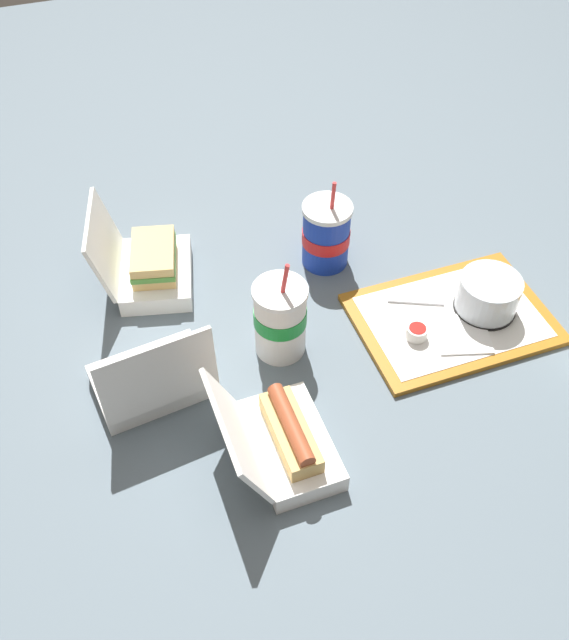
% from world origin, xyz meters
% --- Properties ---
extents(ground_plane, '(3.20, 3.20, 0.00)m').
position_xyz_m(ground_plane, '(0.00, 0.00, 0.00)').
color(ground_plane, slate).
extents(food_tray, '(0.37, 0.27, 0.01)m').
position_xyz_m(food_tray, '(0.35, -0.10, 0.01)').
color(food_tray, '#A56619').
rests_on(food_tray, ground_plane).
extents(cake_container, '(0.12, 0.12, 0.08)m').
position_xyz_m(cake_container, '(0.42, -0.10, 0.05)').
color(cake_container, black).
rests_on(cake_container, food_tray).
extents(ketchup_cup, '(0.04, 0.04, 0.02)m').
position_xyz_m(ketchup_cup, '(0.26, -0.13, 0.03)').
color(ketchup_cup, white).
rests_on(ketchup_cup, food_tray).
extents(napkin_stack, '(0.12, 0.12, 0.00)m').
position_xyz_m(napkin_stack, '(0.34, -0.15, 0.02)').
color(napkin_stack, white).
rests_on(napkin_stack, food_tray).
extents(plastic_fork, '(0.11, 0.06, 0.00)m').
position_xyz_m(plastic_fork, '(0.30, -0.04, 0.02)').
color(plastic_fork, white).
rests_on(plastic_fork, food_tray).
extents(clamshell_hotdog_corner, '(0.22, 0.17, 0.18)m').
position_xyz_m(clamshell_hotdog_corner, '(-0.23, -0.08, 0.04)').
color(clamshell_hotdog_corner, white).
rests_on(clamshell_hotdog_corner, ground_plane).
extents(clamshell_sandwich_front, '(0.22, 0.22, 0.18)m').
position_xyz_m(clamshell_sandwich_front, '(-0.18, 0.19, 0.04)').
color(clamshell_sandwich_front, white).
rests_on(clamshell_sandwich_front, ground_plane).
extents(clamshell_hotdog_right, '(0.18, 0.21, 0.15)m').
position_xyz_m(clamshell_hotdog_right, '(-0.05, -0.28, 0.04)').
color(clamshell_hotdog_right, white).
rests_on(clamshell_hotdog_right, ground_plane).
extents(soda_cup_right, '(0.10, 0.10, 0.20)m').
position_xyz_m(soda_cup_right, '(0.18, 0.14, 0.07)').
color(soda_cup_right, '#1938B7').
rests_on(soda_cup_right, ground_plane).
extents(soda_cup_back, '(0.10, 0.10, 0.22)m').
position_xyz_m(soda_cup_back, '(0.01, -0.06, 0.08)').
color(soda_cup_back, white).
rests_on(soda_cup_back, ground_plane).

